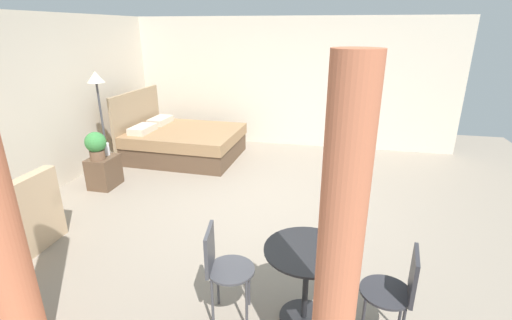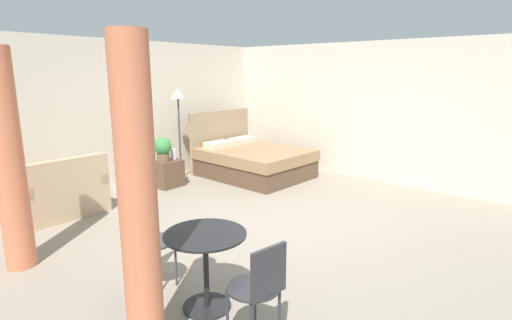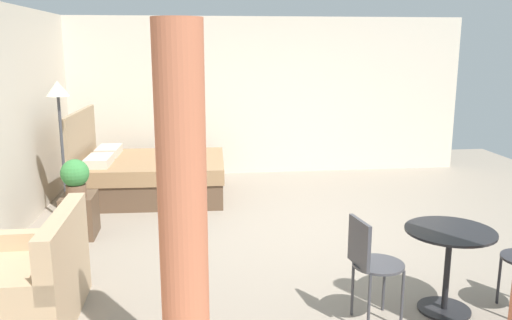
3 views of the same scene
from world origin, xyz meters
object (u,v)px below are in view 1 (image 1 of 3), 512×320
Objects in this scene: bed at (182,142)px; potted_plant at (96,145)px; balcony_table at (306,271)px; floor_lamp at (98,93)px; vase at (106,149)px; cafe_chair_near_window at (398,288)px; cafe_chair_near_couch at (221,264)px; nightstand at (104,172)px.

bed is 4.82× the size of potted_plant.
balcony_table is (-2.08, -3.37, -0.24)m from potted_plant.
floor_lamp reaches higher than potted_plant.
cafe_chair_near_window reaches higher than vase.
cafe_chair_near_couch is (-0.01, 1.41, 0.01)m from cafe_chair_near_window.
floor_lamp is 5.22m from cafe_chair_near_window.
nightstand is 1.13× the size of potted_plant.
potted_plant reaches higher than nightstand.
balcony_table is at bearing -144.19° from bed.
cafe_chair_near_window is (-3.86, -3.42, 0.22)m from bed.
bed is at bearing -40.39° from floor_lamp.
balcony_table is 0.71m from cafe_chair_near_couch.
bed is 4.64m from balcony_table.
bed is 2.44× the size of cafe_chair_near_window.
balcony_table is 0.83× the size of cafe_chair_near_couch.
nightstand is at bearing 57.16° from balcony_table.
vase is 4.07m from balcony_table.
potted_plant is at bearing 61.82° from cafe_chair_near_window.
cafe_chair_near_couch is (-2.19, -2.67, -0.19)m from potted_plant.
cafe_chair_near_window is (-0.11, -0.71, 0.03)m from balcony_table.
vase is at bearing 155.95° from bed.
balcony_table is at bearing -121.65° from potted_plant.
balcony_table reaches higher than nightstand.
bed is 4.26× the size of nightstand.
floor_lamp is 4.13m from cafe_chair_near_couch.
potted_plant is 3.45m from cafe_chair_near_couch.
vase is 0.23× the size of cafe_chair_near_window.
cafe_chair_near_couch is at bearing -132.19° from vase.
bed is 5.16m from cafe_chair_near_window.
nightstand is 0.36m from vase.
nightstand is 4.02m from balcony_table.
vase is 0.27× the size of balcony_table.
bed is at bearing 35.81° from balcony_table.
balcony_table is 0.71m from cafe_chair_near_window.
cafe_chair_near_couch is at bearing -129.40° from potted_plant.
floor_lamp is 2.43× the size of balcony_table.
potted_plant is 3.96m from balcony_table.
potted_plant is at bearing -178.19° from nightstand.
floor_lamp is at bearing 27.40° from nightstand.
balcony_table is (-2.67, -3.63, -0.91)m from floor_lamp.
floor_lamp reaches higher than vase.
vase is 0.11× the size of floor_lamp.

